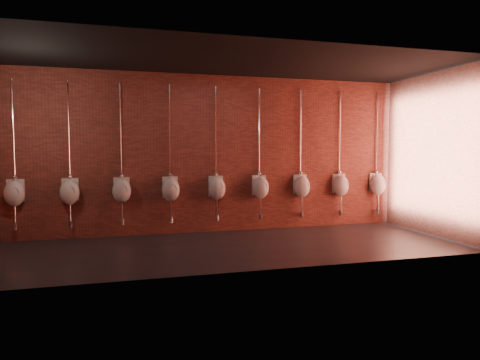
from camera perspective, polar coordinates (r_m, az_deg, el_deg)
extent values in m
plane|color=black|center=(7.47, -2.18, -8.99)|extent=(8.50, 8.50, 0.00)
cube|color=black|center=(7.44, -2.25, 15.80)|extent=(8.50, 3.00, 0.04)
cube|color=brown|center=(8.75, -4.47, 3.47)|extent=(8.50, 0.04, 3.20)
cube|color=brown|center=(5.83, 1.16, 3.22)|extent=(8.50, 0.04, 3.20)
cube|color=brown|center=(9.23, 24.46, 3.15)|extent=(0.04, 3.00, 3.20)
ellipsoid|color=white|center=(8.70, -27.89, -1.62)|extent=(0.37, 0.32, 0.47)
cube|color=white|center=(8.80, -27.74, -1.25)|extent=(0.30, 0.05, 0.42)
cylinder|color=gray|center=(8.58, -28.06, -1.51)|extent=(0.21, 0.03, 0.21)
cylinder|color=white|center=(8.76, -28.00, 5.90)|extent=(0.02, 0.02, 1.82)
sphere|color=white|center=(8.76, -27.83, 0.32)|extent=(0.08, 0.08, 0.08)
cylinder|color=white|center=(8.84, -28.20, 11.79)|extent=(0.06, 0.06, 0.01)
cylinder|color=white|center=(8.73, -27.81, -3.94)|extent=(0.03, 0.03, 0.37)
cylinder|color=white|center=(8.77, -27.76, -5.51)|extent=(0.08, 0.08, 0.11)
cylinder|color=white|center=(8.84, -27.65, -5.43)|extent=(0.03, 0.15, 0.03)
ellipsoid|color=white|center=(8.54, -21.77, -1.53)|extent=(0.37, 0.32, 0.47)
cube|color=white|center=(8.65, -21.69, -1.15)|extent=(0.30, 0.05, 0.42)
cylinder|color=gray|center=(8.42, -21.86, -1.42)|extent=(0.21, 0.03, 0.21)
cylinder|color=white|center=(8.61, -21.90, 6.12)|extent=(0.02, 0.02, 1.82)
sphere|color=white|center=(8.60, -21.76, 0.44)|extent=(0.08, 0.08, 0.08)
cylinder|color=white|center=(8.69, -22.06, 12.12)|extent=(0.06, 0.06, 0.01)
cylinder|color=white|center=(8.58, -21.71, -3.90)|extent=(0.03, 0.03, 0.37)
cylinder|color=white|center=(8.62, -21.66, -5.50)|extent=(0.08, 0.08, 0.11)
cylinder|color=white|center=(8.69, -21.61, -5.41)|extent=(0.03, 0.15, 0.03)
ellipsoid|color=white|center=(8.49, -15.50, -1.42)|extent=(0.37, 0.32, 0.47)
cube|color=white|center=(8.60, -15.50, -1.04)|extent=(0.30, 0.05, 0.42)
cylinder|color=gray|center=(8.37, -15.50, -1.31)|extent=(0.21, 0.03, 0.21)
cylinder|color=white|center=(8.55, -15.64, 6.27)|extent=(0.02, 0.02, 1.82)
sphere|color=white|center=(8.55, -15.53, 0.56)|extent=(0.08, 0.08, 0.08)
cylinder|color=white|center=(8.64, -15.76, 12.31)|extent=(0.06, 0.06, 0.01)
cylinder|color=white|center=(8.53, -15.45, -3.80)|extent=(0.03, 0.03, 0.37)
cylinder|color=white|center=(8.56, -15.42, -5.41)|extent=(0.08, 0.08, 0.11)
cylinder|color=white|center=(8.64, -15.42, -5.33)|extent=(0.03, 0.15, 0.03)
ellipsoid|color=white|center=(8.54, -9.23, -1.30)|extent=(0.37, 0.32, 0.47)
cube|color=white|center=(8.65, -9.31, -0.92)|extent=(0.30, 0.05, 0.42)
cylinder|color=gray|center=(8.42, -9.14, -1.18)|extent=(0.21, 0.03, 0.21)
cylinder|color=white|center=(8.60, -9.38, 6.36)|extent=(0.02, 0.02, 1.82)
sphere|color=white|center=(8.60, -9.31, 0.67)|extent=(0.08, 0.08, 0.08)
cylinder|color=white|center=(8.69, -9.45, 12.36)|extent=(0.06, 0.06, 0.01)
cylinder|color=white|center=(8.58, -9.20, -3.67)|extent=(0.03, 0.03, 0.37)
cylinder|color=white|center=(8.61, -9.18, -5.27)|extent=(0.08, 0.08, 0.11)
cylinder|color=white|center=(8.69, -9.24, -5.19)|extent=(0.03, 0.15, 0.03)
ellipsoid|color=white|center=(8.69, -3.10, -1.16)|extent=(0.37, 0.32, 0.47)
cube|color=white|center=(8.79, -3.26, -0.80)|extent=(0.30, 0.05, 0.42)
cylinder|color=gray|center=(8.57, -2.93, -1.04)|extent=(0.21, 0.03, 0.21)
cylinder|color=white|center=(8.75, -3.26, 6.36)|extent=(0.02, 0.02, 1.82)
sphere|color=white|center=(8.75, -3.22, 0.77)|extent=(0.08, 0.08, 0.08)
cylinder|color=white|center=(8.84, -3.28, 12.26)|extent=(0.06, 0.06, 0.01)
cylinder|color=white|center=(8.73, -3.09, -3.49)|extent=(0.03, 0.03, 0.37)
cylinder|color=white|center=(8.76, -3.08, -5.06)|extent=(0.08, 0.08, 0.11)
cylinder|color=white|center=(8.84, -3.19, -4.99)|extent=(0.03, 0.15, 0.03)
ellipsoid|color=white|center=(8.93, 2.76, -1.02)|extent=(0.37, 0.32, 0.47)
cube|color=white|center=(9.04, 2.53, -0.66)|extent=(0.30, 0.05, 0.42)
cylinder|color=gray|center=(8.82, 3.00, -0.90)|extent=(0.21, 0.03, 0.21)
cylinder|color=white|center=(8.99, 2.60, 6.30)|extent=(0.02, 0.02, 1.82)
sphere|color=white|center=(8.99, 2.60, 0.86)|extent=(0.08, 0.08, 0.08)
cylinder|color=white|center=(9.08, 2.61, 12.04)|extent=(0.06, 0.06, 0.01)
cylinder|color=white|center=(8.97, 2.75, -3.28)|extent=(0.03, 0.03, 0.37)
cylinder|color=white|center=(9.00, 2.75, -4.82)|extent=(0.08, 0.08, 0.11)
cylinder|color=white|center=(9.08, 2.59, -4.75)|extent=(0.03, 0.15, 0.03)
ellipsoid|color=white|center=(9.26, 8.25, -0.88)|extent=(0.37, 0.32, 0.47)
cube|color=white|center=(9.36, 7.97, -0.54)|extent=(0.30, 0.05, 0.42)
cylinder|color=gray|center=(9.15, 8.54, -0.76)|extent=(0.21, 0.03, 0.21)
cylinder|color=white|center=(9.32, 8.09, 6.18)|extent=(0.02, 0.02, 1.82)
sphere|color=white|center=(9.32, 8.06, 0.94)|extent=(0.08, 0.08, 0.08)
cylinder|color=white|center=(9.40, 8.14, 11.73)|extent=(0.06, 0.06, 0.01)
cylinder|color=white|center=(9.30, 8.23, -3.06)|extent=(0.03, 0.03, 0.37)
cylinder|color=white|center=(9.33, 8.21, -4.54)|extent=(0.08, 0.08, 0.11)
cylinder|color=white|center=(9.40, 8.02, -4.47)|extent=(0.03, 0.15, 0.03)
ellipsoid|color=white|center=(9.68, 13.31, -0.74)|extent=(0.37, 0.32, 0.47)
cube|color=white|center=(9.77, 13.00, -0.41)|extent=(0.30, 0.05, 0.42)
cylinder|color=gray|center=(9.57, 13.65, -0.62)|extent=(0.21, 0.03, 0.21)
cylinder|color=white|center=(9.73, 13.16, 6.02)|extent=(0.02, 0.02, 1.82)
sphere|color=white|center=(9.73, 13.10, 1.00)|extent=(0.08, 0.08, 0.08)
cylinder|color=white|center=(9.81, 13.24, 11.34)|extent=(0.06, 0.06, 0.01)
cylinder|color=white|center=(9.71, 13.28, -2.83)|extent=(0.03, 0.03, 0.37)
cylinder|color=white|center=(9.74, 13.26, -4.25)|extent=(0.08, 0.08, 0.11)
cylinder|color=white|center=(9.81, 13.04, -4.19)|extent=(0.03, 0.15, 0.03)
ellipsoid|color=white|center=(10.16, 17.93, -0.60)|extent=(0.37, 0.32, 0.47)
cube|color=white|center=(10.25, 17.59, -0.30)|extent=(0.30, 0.05, 0.42)
cylinder|color=gray|center=(10.06, 18.30, -0.50)|extent=(0.21, 0.03, 0.21)
cylinder|color=white|center=(10.21, 17.78, 5.84)|extent=(0.02, 0.02, 1.82)
sphere|color=white|center=(10.21, 17.71, 1.05)|extent=(0.08, 0.08, 0.08)
cylinder|color=white|center=(10.28, 17.89, 10.91)|extent=(0.06, 0.06, 0.01)
cylinder|color=white|center=(10.19, 17.89, -2.60)|extent=(0.03, 0.03, 0.37)
cylinder|color=white|center=(10.22, 17.86, -3.95)|extent=(0.08, 0.08, 0.11)
cylinder|color=white|center=(10.28, 17.63, -3.90)|extent=(0.03, 0.15, 0.03)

